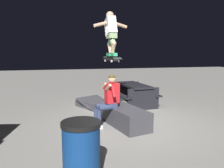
# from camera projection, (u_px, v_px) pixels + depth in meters

# --- Properties ---
(ground_plane) EXTENTS (40.00, 40.00, 0.00)m
(ground_plane) POSITION_uv_depth(u_px,v_px,m) (129.00, 123.00, 5.75)
(ground_plane) COLOR gray
(ledge_box_main) EXTENTS (1.61, 0.95, 0.47)m
(ledge_box_main) POSITION_uv_depth(u_px,v_px,m) (125.00, 117.00, 5.54)
(ledge_box_main) COLOR #38383D
(ledge_box_main) RESTS_ON ground
(person_sitting_on_ledge) EXTENTS (0.59, 0.78, 1.30)m
(person_sitting_on_ledge) POSITION_uv_depth(u_px,v_px,m) (108.00, 98.00, 5.46)
(person_sitting_on_ledge) COLOR #2D3856
(person_sitting_on_ledge) RESTS_ON ground
(skateboard) EXTENTS (1.03, 0.25, 0.13)m
(skateboard) POSITION_uv_depth(u_px,v_px,m) (112.00, 59.00, 5.55)
(skateboard) COLOR black
(skater_airborne) EXTENTS (0.62, 0.89, 1.12)m
(skater_airborne) POSITION_uv_depth(u_px,v_px,m) (111.00, 32.00, 5.51)
(skater_airborne) COLOR #2D9E66
(kicker_ramp) EXTENTS (1.53, 1.41, 0.38)m
(kicker_ramp) POSITION_uv_depth(u_px,v_px,m) (97.00, 105.00, 7.52)
(kicker_ramp) COLOR #38383D
(kicker_ramp) RESTS_ON ground
(picnic_table_back) EXTENTS (1.79, 1.45, 0.75)m
(picnic_table_back) POSITION_uv_depth(u_px,v_px,m) (134.00, 91.00, 7.76)
(picnic_table_back) COLOR black
(picnic_table_back) RESTS_ON ground
(trash_bin) EXTENTS (0.55, 0.55, 0.91)m
(trash_bin) POSITION_uv_depth(u_px,v_px,m) (81.00, 153.00, 3.05)
(trash_bin) COLOR navy
(trash_bin) RESTS_ON ground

